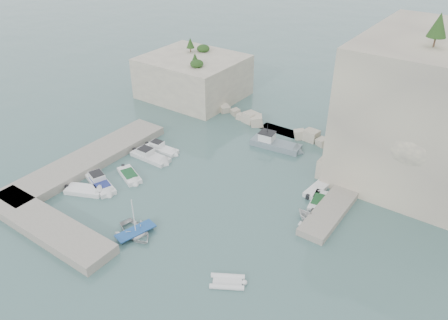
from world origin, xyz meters
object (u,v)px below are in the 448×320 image
Objects in this scene: inflatable_dinghy at (227,283)px; tender_east_d at (330,179)px; motorboat_d at (101,185)px; tender_east_b at (318,203)px; motorboat_e at (85,192)px; tender_east_a at (307,221)px; work_boat at (276,147)px; motorboat_c at (130,177)px; rowboat at (136,234)px; motorboat_a at (162,151)px; motorboat_b at (151,159)px; tender_east_c at (317,191)px.

inflatable_dinghy is 21.51m from tender_east_d.
motorboat_d is at bearing 156.23° from tender_east_d.
motorboat_e is at bearing 111.29° from tender_east_b.
motorboat_e is 1.62× the size of tender_east_a.
motorboat_d reaches higher than inflatable_dinghy.
work_boat is at bearing 100.39° from tender_east_d.
motorboat_c is 1.03× the size of rowboat.
work_boat reaches higher than motorboat_a.
rowboat is 24.78m from work_boat.
motorboat_a is 0.71× the size of work_boat.
work_boat is at bearing 78.08° from motorboat_d.
motorboat_c is at bearing -78.45° from motorboat_b.
tender_east_b is at bearing -142.74° from tender_east_d.
motorboat_b reaches higher than inflatable_dinghy.
work_boat is at bearing 79.12° from inflatable_dinghy.
motorboat_d is 1.32× the size of tender_east_d.
inflatable_dinghy is (11.65, 0.03, 0.00)m from rowboat.
tender_east_b is 0.95× the size of tender_east_c.
tender_east_c is at bearing 17.89° from tender_east_b.
motorboat_e is (-1.01, -10.22, 0.00)m from motorboat_b.
tender_east_a reaches higher than tender_east_b.
inflatable_dinghy is 12.53m from tender_east_a.
motorboat_a is at bearing 47.87° from rowboat.
motorboat_d is 1.31× the size of motorboat_e.
inflatable_dinghy is at bearing 164.82° from tender_east_b.
motorboat_d is 1.42× the size of tender_east_b.
rowboat is 0.60× the size of work_boat.
motorboat_b reaches higher than motorboat_c.
motorboat_b is 23.79m from tender_east_d.
motorboat_d is at bearing -128.74° from work_boat.
motorboat_b is 1.39× the size of tender_east_b.
motorboat_a is at bearing 94.37° from motorboat_b.
tender_east_a is (1.97, 12.37, 0.00)m from inflatable_dinghy.
tender_east_c is at bearing 15.82° from motorboat_b.
tender_east_d reaches higher than motorboat_d.
rowboat is (10.48, -1.96, 0.00)m from motorboat_e.
tender_east_c reaches higher than inflatable_dinghy.
work_boat is (-10.47, 8.60, 0.00)m from tender_east_b.
tender_east_c is (-1.49, 5.86, 0.00)m from tender_east_a.
work_boat is (11.30, 17.28, 0.00)m from motorboat_c.
motorboat_d is at bearing 54.62° from motorboat_e.
motorboat_a and motorboat_b have the same top height.
motorboat_e reaches higher than inflatable_dinghy.
motorboat_e and tender_east_b have the same top height.
work_boat reaches higher than motorboat_d.
tender_east_a is 16.31m from work_boat.
tender_east_c is at bearing 38.88° from tender_east_a.
tender_east_a is at bearing 175.93° from tender_east_b.
tender_east_b is 2.53m from tender_east_c.
work_boat reaches higher than tender_east_d.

